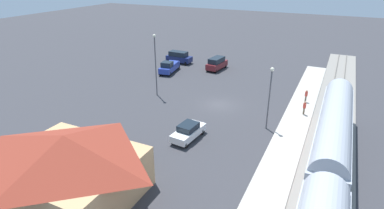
{
  "coord_description": "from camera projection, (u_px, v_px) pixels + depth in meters",
  "views": [
    {
      "loc": [
        -13.25,
        35.95,
        16.74
      ],
      "look_at": [
        2.36,
        3.55,
        1.0
      ],
      "focal_mm": 29.19,
      "sensor_mm": 36.0,
      "label": 1
    }
  ],
  "objects": [
    {
      "name": "platform",
      "position": [
        297.0,
        118.0,
        37.61
      ],
      "size": [
        3.2,
        46.0,
        0.3
      ],
      "color": "#B7B2A8",
      "rests_on": "ground"
    },
    {
      "name": "suv_maroon",
      "position": [
        217.0,
        63.0,
        55.74
      ],
      "size": [
        2.5,
        5.09,
        2.22
      ],
      "color": "maroon",
      "rests_on": "ground"
    },
    {
      "name": "sedan_white",
      "position": [
        188.0,
        131.0,
        33.06
      ],
      "size": [
        2.29,
        4.66,
        1.74
      ],
      "color": "white",
      "rests_on": "ground"
    },
    {
      "name": "pedestrian_on_platform",
      "position": [
        306.0,
        95.0,
        41.4
      ],
      "size": [
        0.36,
        0.36,
        1.71
      ],
      "color": "brown",
      "rests_on": "platform"
    },
    {
      "name": "railway_track",
      "position": [
        333.0,
        125.0,
        36.05
      ],
      "size": [
        4.8,
        70.0,
        0.3
      ],
      "color": "gray",
      "rests_on": "ground"
    },
    {
      "name": "pickup_blue",
      "position": [
        169.0,
        67.0,
        54.22
      ],
      "size": [
        2.68,
        5.62,
        2.14
      ],
      "color": "#283D9E",
      "rests_on": "ground"
    },
    {
      "name": "station_building",
      "position": [
        69.0,
        165.0,
        23.94
      ],
      "size": [
        10.91,
        9.16,
        5.49
      ],
      "color": "tan",
      "rests_on": "ground"
    },
    {
      "name": "pedestrian_waiting_far",
      "position": [
        304.0,
        107.0,
        37.89
      ],
      "size": [
        0.36,
        0.36,
        1.71
      ],
      "color": "brown",
      "rests_on": "platform"
    },
    {
      "name": "suv_navy",
      "position": [
        179.0,
        57.0,
        59.68
      ],
      "size": [
        4.96,
        2.53,
        2.22
      ],
      "color": "navy",
      "rests_on": "ground"
    },
    {
      "name": "light_pole_near_platform",
      "position": [
        270.0,
        91.0,
        33.71
      ],
      "size": [
        0.44,
        0.44,
        7.21
      ],
      "color": "#515156",
      "rests_on": "ground"
    },
    {
      "name": "light_pole_lot_center",
      "position": [
        155.0,
        58.0,
        42.8
      ],
      "size": [
        0.44,
        0.44,
        8.69
      ],
      "color": "#515156",
      "rests_on": "ground"
    },
    {
      "name": "ground_plane",
      "position": [
        219.0,
        105.0,
        41.65
      ],
      "size": [
        200.0,
        200.0,
        0.0
      ],
      "primitive_type": "plane",
      "color": "#38383D"
    }
  ]
}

